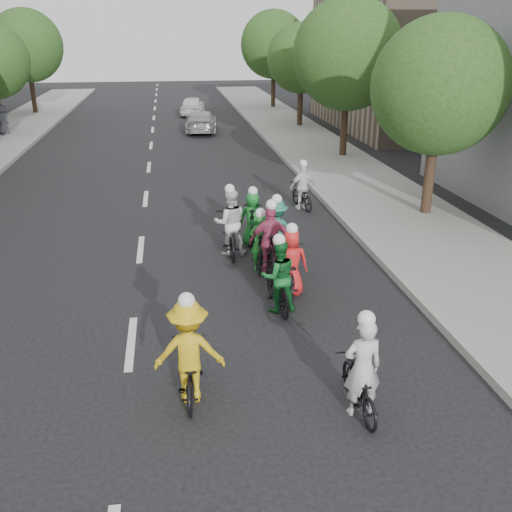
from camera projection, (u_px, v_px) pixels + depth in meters
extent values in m
plane|color=black|center=(131.00, 343.00, 10.74)|extent=(120.00, 120.00, 0.00)
cube|color=gray|center=(365.00, 188.00, 21.02)|extent=(4.00, 80.00, 0.15)
cube|color=#999993|center=(314.00, 189.00, 20.74)|extent=(0.18, 80.00, 0.18)
cube|color=gray|center=(423.00, 57.00, 33.56)|extent=(10.00, 14.00, 8.00)
cylinder|color=black|center=(33.00, 96.00, 39.46)|extent=(0.32, 0.32, 2.48)
sphere|color=#234A18|center=(26.00, 46.00, 38.25)|extent=(4.80, 4.80, 4.80)
cylinder|color=black|center=(429.00, 181.00, 17.62)|extent=(0.32, 0.32, 2.27)
sphere|color=#234A18|center=(440.00, 86.00, 16.57)|extent=(4.00, 4.00, 4.00)
cylinder|color=black|center=(344.00, 131.00, 25.85)|extent=(0.32, 0.32, 2.48)
sphere|color=#234A18|center=(348.00, 54.00, 24.64)|extent=(4.80, 4.80, 4.80)
cylinder|color=black|center=(300.00, 108.00, 34.16)|extent=(0.32, 0.32, 2.27)
sphere|color=#234A18|center=(301.00, 58.00, 33.11)|extent=(4.00, 4.00, 4.00)
cylinder|color=black|center=(273.00, 91.00, 42.39)|extent=(0.32, 0.32, 2.48)
sphere|color=#234A18|center=(274.00, 44.00, 41.18)|extent=(4.80, 4.80, 4.80)
imported|color=black|center=(359.00, 387.00, 8.73)|extent=(0.56, 1.54, 0.80)
imported|color=beige|center=(363.00, 368.00, 8.49)|extent=(0.59, 0.39, 1.60)
sphere|color=white|center=(366.00, 319.00, 8.19)|extent=(0.26, 0.26, 0.26)
imported|color=black|center=(277.00, 286.00, 11.91)|extent=(0.60, 1.70, 1.00)
imported|color=#166327|center=(279.00, 276.00, 11.72)|extent=(0.80, 0.65, 1.55)
sphere|color=white|center=(279.00, 240.00, 11.43)|extent=(0.26, 0.26, 0.26)
imported|color=black|center=(190.00, 372.00, 9.07)|extent=(0.68, 1.65, 0.85)
imported|color=gold|center=(189.00, 352.00, 8.82)|extent=(1.15, 0.71, 1.71)
sphere|color=white|center=(186.00, 301.00, 8.50)|extent=(0.26, 0.26, 0.26)
imported|color=black|center=(270.00, 253.00, 13.56)|extent=(0.68, 1.87, 1.10)
imported|color=#B84166|center=(271.00, 242.00, 13.35)|extent=(1.06, 0.52, 1.75)
sphere|color=white|center=(271.00, 205.00, 13.02)|extent=(0.26, 0.26, 0.26)
imported|color=black|center=(290.00, 272.00, 12.67)|extent=(0.96, 1.96, 0.98)
imported|color=red|center=(291.00, 262.00, 12.48)|extent=(0.81, 0.60, 1.51)
sphere|color=white|center=(292.00, 229.00, 12.19)|extent=(0.26, 0.26, 0.26)
imported|color=black|center=(260.00, 250.00, 13.95)|extent=(0.69, 1.62, 0.94)
imported|color=#25872E|center=(261.00, 242.00, 13.77)|extent=(0.57, 0.42, 1.43)
sphere|color=white|center=(261.00, 214.00, 13.50)|extent=(0.26, 0.26, 0.26)
imported|color=black|center=(230.00, 234.00, 14.92)|extent=(0.73, 1.96, 1.02)
imported|color=white|center=(230.00, 223.00, 14.69)|extent=(0.86, 0.68, 1.74)
sphere|color=white|center=(230.00, 189.00, 14.37)|extent=(0.26, 0.26, 0.26)
imported|color=black|center=(276.00, 241.00, 14.58)|extent=(0.57, 1.59, 0.94)
imported|color=#25715A|center=(276.00, 230.00, 14.37)|extent=(1.07, 0.67, 1.58)
sphere|color=white|center=(277.00, 199.00, 14.07)|extent=(0.26, 0.26, 0.26)
imported|color=black|center=(302.00, 196.00, 18.77)|extent=(0.82, 1.62, 0.81)
imported|color=white|center=(303.00, 187.00, 18.56)|extent=(0.92, 0.51, 1.48)
sphere|color=white|center=(303.00, 164.00, 18.27)|extent=(0.26, 0.26, 0.26)
imported|color=black|center=(252.00, 225.00, 15.53)|extent=(0.79, 1.85, 1.08)
imported|color=#1B792A|center=(253.00, 219.00, 15.36)|extent=(0.80, 0.59, 1.50)
sphere|color=white|center=(253.00, 191.00, 15.08)|extent=(0.26, 0.26, 0.26)
imported|color=#ABACB0|center=(201.00, 121.00, 32.77)|extent=(2.05, 4.28, 1.20)
imported|color=white|center=(192.00, 106.00, 39.26)|extent=(1.98, 3.92, 1.28)
imported|color=#504F5C|center=(3.00, 120.00, 31.08)|extent=(0.60, 0.83, 1.60)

